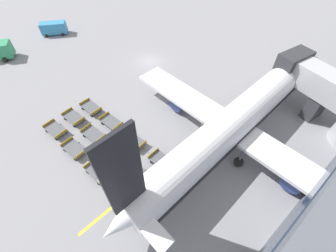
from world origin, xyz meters
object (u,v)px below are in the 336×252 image
baggage_dolly_row_near_col_c (98,171)px  baggage_dolly_row_mid_a_col_c (116,155)px  airplane (237,120)px  baggage_dolly_row_mid_a_col_a (73,117)px  baggage_dolly_row_mid_a_col_b (93,134)px  baggage_dolly_row_mid_a_col_d (143,179)px  service_van (54,28)px  baggage_dolly_row_mid_b_col_d (162,161)px  baggage_dolly_row_mid_b_col_c (133,141)px  baggage_dolly_row_near_col_b (74,149)px  baggage_dolly_row_near_col_d (123,197)px  baggage_dolly_row_mid_b_col_b (111,122)px  baggage_dolly_row_near_col_a (55,130)px  baggage_dolly_row_mid_b_col_a (91,108)px

baggage_dolly_row_near_col_c → baggage_dolly_row_mid_a_col_c: size_ratio=1.00×
baggage_dolly_row_near_col_c → airplane: bearing=67.3°
baggage_dolly_row_mid_a_col_a → baggage_dolly_row_mid_a_col_b: (4.37, 0.60, 0.00)m
baggage_dolly_row_mid_a_col_d → service_van: bearing=170.9°
baggage_dolly_row_mid_a_col_d → baggage_dolly_row_mid_a_col_b: bearing=-173.4°
baggage_dolly_row_mid_a_col_c → baggage_dolly_row_mid_b_col_d: bearing=40.4°
baggage_dolly_row_mid_b_col_c → service_van: bearing=173.1°
baggage_dolly_row_near_col_b → baggage_dolly_row_near_col_d: size_ratio=1.00×
baggage_dolly_row_near_col_b → baggage_dolly_row_near_col_c: bearing=7.9°
baggage_dolly_row_near_col_b → baggage_dolly_row_near_col_c: 4.57m
airplane → baggage_dolly_row_mid_b_col_d: size_ratio=9.95×
baggage_dolly_row_mid_a_col_a → baggage_dolly_row_mid_a_col_b: size_ratio=1.00×
airplane → baggage_dolly_row_mid_a_col_c: bearing=-118.8°
baggage_dolly_row_mid_a_col_b → baggage_dolly_row_mid_b_col_b: same height
service_van → baggage_dolly_row_near_col_a: service_van is taller
baggage_dolly_row_near_col_c → baggage_dolly_row_near_col_d: 4.27m
baggage_dolly_row_mid_a_col_d → baggage_dolly_row_mid_b_col_b: 9.48m
baggage_dolly_row_near_col_c → baggage_dolly_row_mid_a_col_a: (-9.40, 1.56, 0.00)m
baggage_dolly_row_near_col_a → baggage_dolly_row_mid_b_col_c: (7.91, 6.43, 0.00)m
airplane → baggage_dolly_row_near_col_a: (-15.21, -16.22, -2.79)m
baggage_dolly_row_near_col_d → baggage_dolly_row_mid_b_col_a: 14.35m
baggage_dolly_row_mid_a_col_c → baggage_dolly_row_mid_b_col_d: (4.12, 3.50, 0.00)m
baggage_dolly_row_mid_a_col_b → baggage_dolly_row_mid_a_col_c: same height
airplane → baggage_dolly_row_near_col_b: 19.31m
baggage_dolly_row_near_col_b → baggage_dolly_row_mid_a_col_d: 9.29m
baggage_dolly_row_near_col_c → baggage_dolly_row_near_col_a: bearing=-172.9°
airplane → baggage_dolly_row_mid_b_col_d: airplane is taller
baggage_dolly_row_mid_a_col_c → baggage_dolly_row_near_col_d: bearing=-24.1°
baggage_dolly_row_mid_a_col_b → baggage_dolly_row_mid_a_col_d: (8.96, 1.03, 0.00)m
baggage_dolly_row_mid_a_col_a → baggage_dolly_row_mid_a_col_c: size_ratio=1.00×
baggage_dolly_row_near_col_d → baggage_dolly_row_near_col_b: bearing=-172.8°
baggage_dolly_row_near_col_b → baggage_dolly_row_mid_b_col_c: 6.92m
baggage_dolly_row_mid_a_col_b → baggage_dolly_row_mid_b_col_c: same height
baggage_dolly_row_mid_a_col_c → baggage_dolly_row_near_col_a: bearing=-155.9°
baggage_dolly_row_mid_a_col_c → baggage_dolly_row_mid_b_col_d: 5.41m
baggage_dolly_row_near_col_b → baggage_dolly_row_near_col_d: (8.77, 1.11, 0.00)m
baggage_dolly_row_mid_b_col_b → baggage_dolly_row_mid_b_col_d: (8.96, 1.21, 0.00)m
baggage_dolly_row_near_col_a → baggage_dolly_row_mid_a_col_a: bearing=100.6°
service_van → baggage_dolly_row_mid_b_col_b: (29.14, -4.44, -0.79)m
baggage_dolly_row_mid_a_col_d → baggage_dolly_row_mid_b_col_d: (-0.36, 2.93, 0.00)m
baggage_dolly_row_near_col_c → baggage_dolly_row_mid_a_col_b: same height
baggage_dolly_row_near_col_d → baggage_dolly_row_mid_b_col_c: bearing=137.2°
baggage_dolly_row_near_col_d → baggage_dolly_row_mid_a_col_d: size_ratio=1.00×
service_van → baggage_dolly_row_mid_b_col_a: size_ratio=1.40×
baggage_dolly_row_near_col_b → baggage_dolly_row_mid_b_col_c: (3.54, 5.95, 0.00)m
baggage_dolly_row_mid_b_col_a → baggage_dolly_row_mid_a_col_d: bearing=-4.3°
baggage_dolly_row_mid_a_col_a → baggage_dolly_row_near_col_b: bearing=-24.2°
baggage_dolly_row_mid_b_col_d → baggage_dolly_row_mid_a_col_d: bearing=-83.0°
airplane → baggage_dolly_row_mid_a_col_d: size_ratio=9.96×
baggage_dolly_row_mid_b_col_b → baggage_dolly_row_mid_a_col_d: bearing=-10.5°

